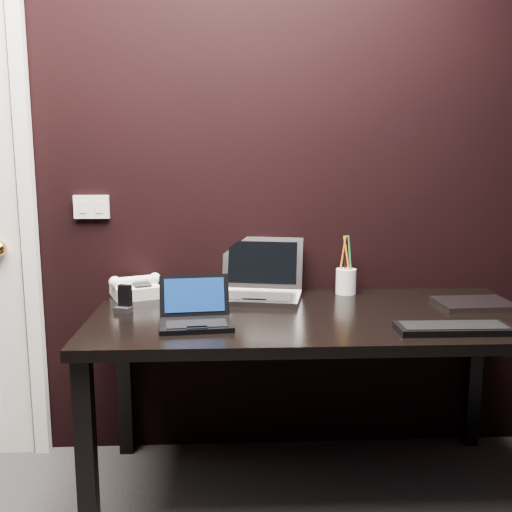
{
  "coord_description": "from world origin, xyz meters",
  "views": [
    {
      "loc": [
        -0.03,
        -0.71,
        1.32
      ],
      "look_at": [
        0.07,
        1.35,
        0.97
      ],
      "focal_mm": 40.0,
      "sensor_mm": 36.0,
      "label": 1
    }
  ],
  "objects_px": {
    "desk": "(314,333)",
    "desk_phone": "(135,288)",
    "netbook": "(196,316)",
    "ext_keyboard": "(453,328)",
    "pen_cup": "(346,280)",
    "silver_laptop": "(259,288)",
    "mobile_phone": "(125,302)",
    "closed_laptop": "(473,304)"
  },
  "relations": [
    {
      "from": "desk",
      "to": "desk_phone",
      "type": "xyz_separation_m",
      "value": [
        -0.73,
        0.29,
        0.12
      ]
    },
    {
      "from": "desk",
      "to": "netbook",
      "type": "distance_m",
      "value": 0.48
    },
    {
      "from": "netbook",
      "to": "ext_keyboard",
      "type": "relative_size",
      "value": 0.71
    },
    {
      "from": "desk_phone",
      "to": "pen_cup",
      "type": "height_order",
      "value": "pen_cup"
    },
    {
      "from": "desk",
      "to": "pen_cup",
      "type": "bearing_deg",
      "value": 59.59
    },
    {
      "from": "silver_laptop",
      "to": "pen_cup",
      "type": "bearing_deg",
      "value": 9.56
    },
    {
      "from": "desk_phone",
      "to": "netbook",
      "type": "bearing_deg",
      "value": -56.37
    },
    {
      "from": "desk_phone",
      "to": "mobile_phone",
      "type": "relative_size",
      "value": 2.22
    },
    {
      "from": "desk_phone",
      "to": "pen_cup",
      "type": "xyz_separation_m",
      "value": [
        0.91,
        0.03,
        0.02
      ]
    },
    {
      "from": "netbook",
      "to": "ext_keyboard",
      "type": "bearing_deg",
      "value": -7.95
    },
    {
      "from": "netbook",
      "to": "closed_laptop",
      "type": "relative_size",
      "value": 0.93
    },
    {
      "from": "desk_phone",
      "to": "mobile_phone",
      "type": "xyz_separation_m",
      "value": [
        -0.0,
        -0.23,
        -0.0
      ]
    },
    {
      "from": "closed_laptop",
      "to": "ext_keyboard",
      "type": "bearing_deg",
      "value": -122.78
    },
    {
      "from": "closed_laptop",
      "to": "desk_phone",
      "type": "xyz_separation_m",
      "value": [
        -1.38,
        0.21,
        0.03
      ]
    },
    {
      "from": "ext_keyboard",
      "to": "pen_cup",
      "type": "distance_m",
      "value": 0.63
    },
    {
      "from": "silver_laptop",
      "to": "mobile_phone",
      "type": "height_order",
      "value": "silver_laptop"
    },
    {
      "from": "desk",
      "to": "pen_cup",
      "type": "distance_m",
      "value": 0.39
    },
    {
      "from": "desk",
      "to": "closed_laptop",
      "type": "xyz_separation_m",
      "value": [
        0.66,
        0.08,
        0.09
      ]
    },
    {
      "from": "closed_laptop",
      "to": "mobile_phone",
      "type": "bearing_deg",
      "value": -179.06
    },
    {
      "from": "ext_keyboard",
      "to": "netbook",
      "type": "bearing_deg",
      "value": 172.05
    },
    {
      "from": "desk",
      "to": "pen_cup",
      "type": "xyz_separation_m",
      "value": [
        0.18,
        0.31,
        0.14
      ]
    },
    {
      "from": "closed_laptop",
      "to": "mobile_phone",
      "type": "height_order",
      "value": "mobile_phone"
    },
    {
      "from": "ext_keyboard",
      "to": "silver_laptop",
      "type": "bearing_deg",
      "value": 141.61
    },
    {
      "from": "mobile_phone",
      "to": "closed_laptop",
      "type": "bearing_deg",
      "value": 0.94
    },
    {
      "from": "netbook",
      "to": "closed_laptop",
      "type": "height_order",
      "value": "netbook"
    },
    {
      "from": "silver_laptop",
      "to": "pen_cup",
      "type": "relative_size",
      "value": 1.58
    },
    {
      "from": "silver_laptop",
      "to": "mobile_phone",
      "type": "distance_m",
      "value": 0.56
    },
    {
      "from": "silver_laptop",
      "to": "netbook",
      "type": "bearing_deg",
      "value": -122.49
    },
    {
      "from": "silver_laptop",
      "to": "mobile_phone",
      "type": "relative_size",
      "value": 3.87
    },
    {
      "from": "desk",
      "to": "mobile_phone",
      "type": "relative_size",
      "value": 16.08
    },
    {
      "from": "mobile_phone",
      "to": "silver_laptop",
      "type": "bearing_deg",
      "value": 20.18
    },
    {
      "from": "closed_laptop",
      "to": "silver_laptop",
      "type": "bearing_deg",
      "value": 168.67
    },
    {
      "from": "ext_keyboard",
      "to": "desk_phone",
      "type": "xyz_separation_m",
      "value": [
        -1.17,
        0.55,
        0.03
      ]
    },
    {
      "from": "closed_laptop",
      "to": "mobile_phone",
      "type": "distance_m",
      "value": 1.39
    },
    {
      "from": "ext_keyboard",
      "to": "desk_phone",
      "type": "relative_size",
      "value": 1.66
    },
    {
      "from": "ext_keyboard",
      "to": "pen_cup",
      "type": "bearing_deg",
      "value": 113.95
    },
    {
      "from": "desk",
      "to": "netbook",
      "type": "relative_size",
      "value": 6.15
    },
    {
      "from": "ext_keyboard",
      "to": "desk_phone",
      "type": "distance_m",
      "value": 1.29
    },
    {
      "from": "netbook",
      "to": "ext_keyboard",
      "type": "height_order",
      "value": "netbook"
    },
    {
      "from": "ext_keyboard",
      "to": "desk",
      "type": "bearing_deg",
      "value": 149.4
    },
    {
      "from": "closed_laptop",
      "to": "mobile_phone",
      "type": "xyz_separation_m",
      "value": [
        -1.39,
        -0.02,
        0.03
      ]
    },
    {
      "from": "netbook",
      "to": "pen_cup",
      "type": "relative_size",
      "value": 1.07
    }
  ]
}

